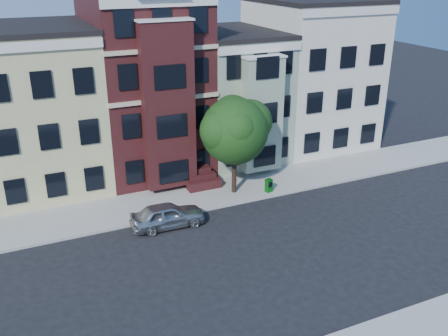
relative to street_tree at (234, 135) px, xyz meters
name	(u,v)px	position (x,y,z in m)	size (l,w,h in m)	color
ground	(235,267)	(-3.51, -7.51, -3.96)	(120.00, 120.00, 0.00)	black
far_sidewalk	(180,200)	(-3.51, 0.49, -3.89)	(60.00, 4.00, 0.15)	#9E9B93
house_yellow	(40,110)	(-10.51, 6.99, 1.04)	(7.00, 9.00, 10.00)	beige
house_brown	(145,84)	(-3.51, 6.99, 2.04)	(7.00, 9.00, 12.00)	#391415
house_green	(230,96)	(2.99, 6.99, 0.54)	(6.00, 9.00, 9.00)	#97A78D
house_cream	(310,74)	(9.99, 6.99, 1.54)	(8.00, 9.00, 11.00)	silver
street_tree	(234,135)	(0.00, 0.00, 0.00)	(6.56, 6.56, 7.63)	#25501A
parked_car	(168,215)	(-5.21, -2.31, -3.26)	(1.67, 4.14, 1.41)	#AFB3B7
newspaper_box	(269,185)	(2.02, -0.91, -3.38)	(0.39, 0.35, 0.87)	#0A5411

